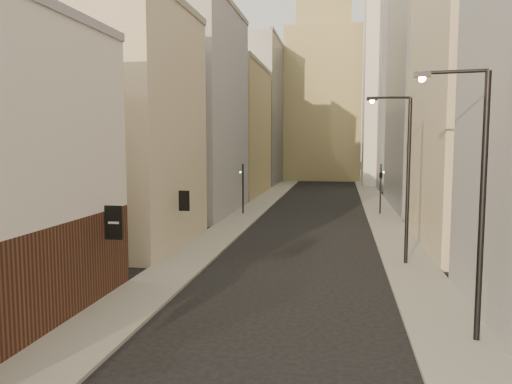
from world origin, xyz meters
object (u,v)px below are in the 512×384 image
Objects in this scene: streetlamp_near at (475,190)px; traffic_light_left at (243,180)px; white_tower at (390,70)px; clock_tower at (324,87)px; streetlamp_mid at (404,170)px; traffic_light_right at (381,177)px.

streetlamp_near reaches higher than traffic_light_left.
white_tower reaches higher than traffic_light_left.
traffic_light_left is (-5.91, -50.67, -14.22)m from clock_tower.
streetlamp_near is 32.62m from traffic_light_left.
streetlamp_mid is (7.01, -68.91, -12.12)m from clock_tower.
clock_tower reaches higher than white_tower.
clock_tower is at bearing -83.98° from traffic_light_right.
clock_tower reaches higher than traffic_light_right.
white_tower is 4.30× the size of streetlamp_mid.
white_tower is at bearing -51.84° from clock_tower.
clock_tower is at bearing -93.43° from traffic_light_left.
streetlamp_near is (-2.95, -66.08, -13.14)m from white_tower.
clock_tower is 4.70× the size of streetlamp_near.
traffic_light_left is at bearing -114.75° from white_tower.
traffic_light_right is at bearing 82.50° from streetlamp_mid.
streetlamp_mid is 1.93× the size of traffic_light_left.
streetlamp_mid is at bearing -94.15° from white_tower.
clock_tower is 4.65× the size of streetlamp_mid.
streetlamp_mid reaches higher than traffic_light_left.
streetlamp_mid is 1.93× the size of traffic_light_right.
white_tower is at bearing -111.54° from traffic_light_left.
streetlamp_near reaches higher than traffic_light_right.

